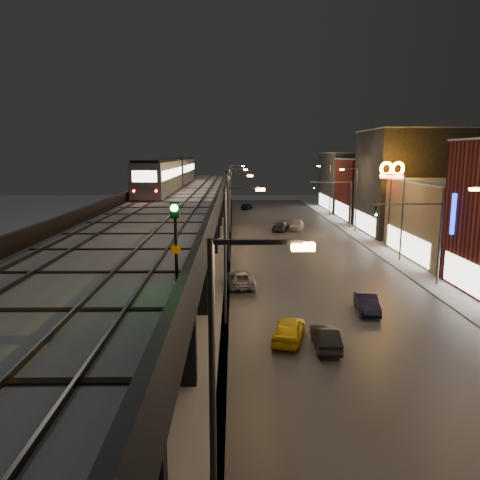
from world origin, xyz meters
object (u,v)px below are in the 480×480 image
object	(u,v)px
car_far_white	(247,206)
car_near_white	(325,338)
rail_signal	(175,227)
car_mid_dark	(281,226)
car_mid_silver	(240,279)
car_onc_white	(297,225)
car_taxi	(289,330)
car_onc_silver	(367,304)
subway_train	(171,173)

from	to	relation	value
car_far_white	car_near_white	bearing A→B (deg)	109.85
rail_signal	car_mid_dark	distance (m)	52.20
car_mid_silver	car_onc_white	bearing A→B (deg)	-113.00
car_mid_silver	car_mid_dark	distance (m)	29.21
car_taxi	car_near_white	size ratio (longest dim) A/B	1.10
car_onc_white	car_near_white	bearing A→B (deg)	-83.11
car_mid_silver	car_onc_silver	bearing A→B (deg)	136.28
subway_train	car_onc_white	xyz separation A→B (m)	(17.52, 4.01, -7.80)
rail_signal	car_mid_dark	xyz separation A→B (m)	(8.67, 50.87, -7.88)
subway_train	car_onc_white	distance (m)	19.60
subway_train	car_far_white	distance (m)	31.95
car_near_white	car_mid_silver	world-z (taller)	car_mid_silver
car_onc_silver	car_taxi	bearing A→B (deg)	-134.86
car_mid_dark	car_near_white	bearing A→B (deg)	102.69
car_onc_silver	subway_train	bearing A→B (deg)	124.76
rail_signal	car_taxi	size ratio (longest dim) A/B	0.67
subway_train	car_mid_silver	bearing A→B (deg)	-70.82
rail_signal	car_mid_dark	size ratio (longest dim) A/B	0.58
car_mid_silver	car_near_white	bearing A→B (deg)	103.91
car_near_white	car_mid_silver	size ratio (longest dim) A/B	0.81
car_far_white	car_onc_silver	bearing A→B (deg)	113.85
car_taxi	car_mid_dark	xyz separation A→B (m)	(3.46, 40.08, -0.01)
car_far_white	car_onc_white	distance (m)	25.84
rail_signal	car_near_white	size ratio (longest dim) A/B	0.73
car_mid_silver	car_onc_white	size ratio (longest dim) A/B	1.02
subway_train	car_taxi	size ratio (longest dim) A/B	9.20
rail_signal	car_taxi	xyz separation A→B (m)	(5.21, 10.78, -7.87)
car_mid_silver	car_mid_dark	xyz separation A→B (m)	(6.23, 28.53, 0.04)
car_mid_dark	car_onc_silver	bearing A→B (deg)	108.94
car_far_white	car_onc_silver	distance (m)	61.42
car_mid_dark	car_mid_silver	bearing A→B (deg)	92.48
rail_signal	car_near_white	world-z (taller)	rail_signal
car_near_white	car_mid_silver	distance (m)	13.51
car_taxi	car_far_white	xyz separation A→B (m)	(-0.69, 65.95, -0.04)
car_near_white	car_mid_silver	xyz separation A→B (m)	(-4.72, 12.65, 0.03)
car_taxi	car_near_white	xyz separation A→B (m)	(1.95, -1.10, -0.09)
car_mid_silver	car_far_white	xyz separation A→B (m)	(2.08, 54.39, 0.02)
subway_train	car_onc_silver	world-z (taller)	subway_train
car_taxi	car_onc_silver	distance (m)	7.75
subway_train	car_onc_silver	xyz separation A→B (m)	(17.61, -32.06, -7.83)
car_taxi	car_onc_silver	bearing A→B (deg)	-125.89
car_taxi	car_near_white	bearing A→B (deg)	165.41
subway_train	rail_signal	xyz separation A→B (m)	(6.40, -47.74, 0.11)
rail_signal	car_far_white	size ratio (longest dim) A/B	0.71
car_onc_white	car_mid_silver	bearing A→B (deg)	-94.17
subway_train	car_far_white	xyz separation A→B (m)	(10.92, 28.99, -7.81)
car_taxi	car_far_white	distance (m)	65.95
car_mid_silver	car_taxi	bearing A→B (deg)	96.95
car_mid_dark	rail_signal	bearing A→B (deg)	95.13
car_mid_dark	car_far_white	size ratio (longest dim) A/B	1.22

